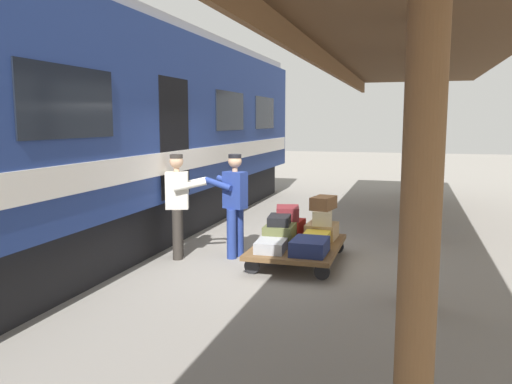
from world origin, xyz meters
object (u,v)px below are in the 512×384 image
luggage_cart (298,247)px  suitcase_red_plastic (288,228)px  suitcase_yellow_case (316,239)px  suitcase_gray_aluminum (271,246)px  suitcase_olive_duffel (280,234)px  suitcase_maroon_trunk (288,213)px  suitcase_tan_vintage (322,231)px  porter_by_door (178,202)px  suitcase_cream_canvas (322,216)px  porter_in_overalls (234,202)px  suitcase_black_hardshell (279,220)px  suitcase_brown_leather (323,203)px  train_car (97,131)px  suitcase_navy_fabric (310,246)px

luggage_cart → suitcase_red_plastic: bearing=-61.4°
suitcase_yellow_case → suitcase_gray_aluminum: suitcase_yellow_case is taller
suitcase_red_plastic → suitcase_olive_duffel: suitcase_olive_duffel is taller
suitcase_maroon_trunk → suitcase_tan_vintage: bearing=-177.4°
suitcase_gray_aluminum → porter_by_door: porter_by_door is taller
suitcase_tan_vintage → suitcase_red_plastic: size_ratio=1.06×
luggage_cart → suitcase_cream_canvas: 0.73m
suitcase_tan_vintage → suitcase_maroon_trunk: 0.64m
suitcase_tan_vintage → porter_in_overalls: porter_in_overalls is taller
suitcase_yellow_case → suitcase_cream_canvas: bearing=-90.2°
suitcase_cream_canvas → suitcase_black_hardshell: 0.78m
suitcase_brown_leather → suitcase_tan_vintage: bearing=48.9°
train_car → porter_by_door: (-1.74, 0.43, -1.14)m
train_car → suitcase_gray_aluminum: (-3.37, 0.70, -1.68)m
luggage_cart → suitcase_yellow_case: 0.33m
suitcase_cream_canvas → suitcase_maroon_trunk: bearing=2.0°
suitcase_gray_aluminum → suitcase_tan_vintage: bearing=-118.6°
suitcase_yellow_case → suitcase_black_hardshell: 0.66m
suitcase_maroon_trunk → suitcase_cream_canvas: bearing=-178.0°
suitcase_black_hardshell → porter_in_overalls: 0.81m
train_car → porter_by_door: size_ratio=9.41×
suitcase_navy_fabric → suitcase_olive_duffel: suitcase_olive_duffel is taller
suitcase_tan_vintage → suitcase_black_hardshell: size_ratio=1.01×
luggage_cart → suitcase_red_plastic: size_ratio=3.82×
suitcase_olive_duffel → suitcase_maroon_trunk: bearing=-90.7°
luggage_cart → suitcase_olive_duffel: (0.29, -0.00, 0.19)m
suitcase_maroon_trunk → porter_in_overalls: bearing=30.5°
suitcase_cream_canvas → porter_by_door: (2.22, 0.79, 0.26)m
suitcase_gray_aluminum → porter_in_overalls: (0.78, -0.58, 0.54)m
train_car → suitcase_cream_canvas: size_ratio=29.27×
suitcase_gray_aluminum → porter_by_door: bearing=-9.4°
suitcase_navy_fabric → suitcase_yellow_case: bearing=-90.0°
train_car → suitcase_olive_duffel: bearing=177.2°
suitcase_navy_fabric → porter_in_overalls: porter_in_overalls is taller
luggage_cart → suitcase_cream_canvas: (-0.29, -0.53, 0.41)m
suitcase_navy_fabric → suitcase_yellow_case: 0.53m
suitcase_gray_aluminum → suitcase_brown_leather: (-0.60, -1.09, 0.51)m
suitcase_black_hardshell → porter_by_door: porter_by_door is taller
suitcase_yellow_case → suitcase_gray_aluminum: 0.79m
train_car → suitcase_maroon_trunk: size_ratio=31.90×
suitcase_gray_aluminum → suitcase_cream_canvas: 1.25m
luggage_cart → suitcase_maroon_trunk: (0.29, -0.51, 0.44)m
suitcase_cream_canvas → suitcase_brown_leather: size_ratio=1.12×
suitcase_tan_vintage → suitcase_red_plastic: bearing=0.0°
suitcase_navy_fabric → porter_in_overalls: 1.57m
train_car → luggage_cart: 4.09m
suitcase_tan_vintage → porter_by_door: (2.22, 0.80, 0.50)m
suitcase_navy_fabric → suitcase_gray_aluminum: bearing=0.0°
suitcase_cream_canvas → porter_in_overalls: (1.37, 0.48, 0.26)m
suitcase_navy_fabric → suitcase_tan_vintage: 1.07m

